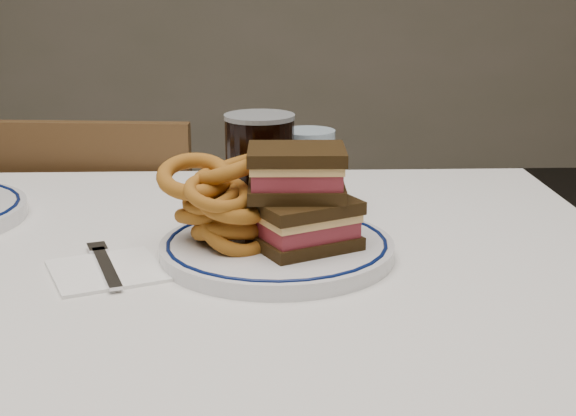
{
  "coord_description": "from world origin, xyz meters",
  "views": [
    {
      "loc": [
        0.18,
        -0.9,
        1.07
      ],
      "look_at": [
        0.21,
        -0.01,
        0.81
      ],
      "focal_mm": 50.0,
      "sensor_mm": 36.0,
      "label": 1
    }
  ],
  "objects_px": {
    "chair_far": "(109,302)",
    "main_plate": "(277,248)",
    "beer_mug": "(262,171)",
    "reuben_sandwich": "(301,198)"
  },
  "relations": [
    {
      "from": "chair_far",
      "to": "main_plate",
      "type": "height_order",
      "value": "chair_far"
    },
    {
      "from": "chair_far",
      "to": "reuben_sandwich",
      "type": "bearing_deg",
      "value": -59.5
    },
    {
      "from": "chair_far",
      "to": "beer_mug",
      "type": "xyz_separation_m",
      "value": [
        0.3,
        -0.47,
        0.38
      ]
    },
    {
      "from": "reuben_sandwich",
      "to": "beer_mug",
      "type": "xyz_separation_m",
      "value": [
        -0.04,
        0.12,
        0.0
      ]
    },
    {
      "from": "chair_far",
      "to": "beer_mug",
      "type": "height_order",
      "value": "beer_mug"
    },
    {
      "from": "chair_far",
      "to": "beer_mug",
      "type": "bearing_deg",
      "value": -56.93
    },
    {
      "from": "main_plate",
      "to": "reuben_sandwich",
      "type": "xyz_separation_m",
      "value": [
        0.03,
        -0.01,
        0.06
      ]
    },
    {
      "from": "chair_far",
      "to": "main_plate",
      "type": "bearing_deg",
      "value": -61.01
    },
    {
      "from": "reuben_sandwich",
      "to": "beer_mug",
      "type": "bearing_deg",
      "value": 109.47
    },
    {
      "from": "chair_far",
      "to": "reuben_sandwich",
      "type": "height_order",
      "value": "reuben_sandwich"
    }
  ]
}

